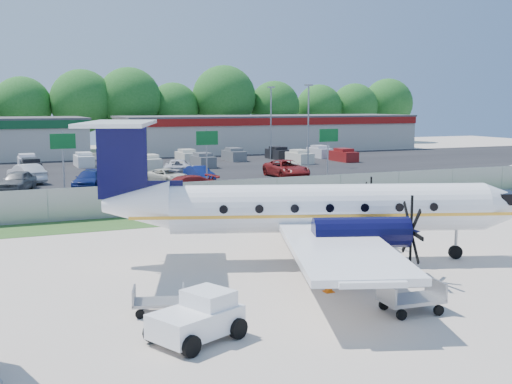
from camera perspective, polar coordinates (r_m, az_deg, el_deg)
name	(u,v)px	position (r m, az deg, el deg)	size (l,w,h in m)	color
ground	(308,258)	(29.48, 4.62, -5.91)	(170.00, 170.00, 0.00)	beige
grass_verge	(218,216)	(40.25, -3.36, -2.15)	(170.00, 4.00, 0.02)	#2D561E
access_road	(186,201)	(46.81, -6.27, -0.76)	(170.00, 8.00, 0.02)	black
parking_lot	(126,172)	(67.03, -11.52, 1.73)	(170.00, 32.00, 0.02)	black
perimeter_fence	(208,196)	(41.96, -4.30, -0.37)	(120.00, 0.06, 1.99)	gray
building_east	(269,133)	(95.86, 1.13, 5.27)	(44.40, 12.40, 5.24)	beige
sign_left	(63,151)	(48.63, -16.77, 3.54)	(1.80, 0.26, 5.00)	gray
sign_mid	(207,147)	(51.04, -4.39, 4.04)	(1.80, 0.26, 5.00)	gray
sign_right	(328,143)	(55.56, 6.45, 4.33)	(1.80, 0.26, 5.00)	gray
light_pole_ne	(308,120)	(71.59, 4.68, 6.44)	(0.90, 0.35, 9.09)	gray
light_pole_se	(271,118)	(80.57, 1.33, 6.62)	(0.90, 0.35, 9.09)	gray
tree_line	(79,150)	(100.45, -15.48, 3.60)	(112.00, 6.00, 14.00)	#1D5E1B
aircraft	(319,208)	(28.54, 5.65, -1.44)	(20.35, 19.83, 6.25)	white
pushback_tug	(199,317)	(19.56, -5.10, -11.04)	(3.09, 2.77, 1.43)	white
baggage_cart_near	(411,298)	(22.51, 13.63, -9.18)	(2.11, 1.36, 1.07)	gray
baggage_cart_far	(159,301)	(22.09, -8.63, -9.58)	(1.96, 1.49, 0.91)	gray
cone_port_wing	(329,286)	(24.43, 6.47, -8.27)	(0.36, 0.36, 0.51)	#DC5906
cone_starboard_wing	(116,212)	(41.44, -12.32, -1.73)	(0.34, 0.34, 0.48)	#DC5906
road_car_mid	(183,196)	(48.98, -6.51, -0.40)	(2.20, 5.42, 1.57)	maroon
parked_car_a	(18,191)	(55.08, -20.43, 0.07)	(1.96, 4.87, 1.66)	#595B5E
parked_car_b	(89,188)	(55.60, -14.60, 0.38)	(1.97, 4.86, 1.41)	navy
parked_car_c	(168,183)	(57.19, -7.87, 0.77)	(2.13, 4.63, 1.29)	beige
parked_car_d	(199,181)	(58.39, -5.07, 0.96)	(1.46, 4.19, 1.38)	navy
parked_car_e	(287,177)	(61.27, 2.73, 1.30)	(2.77, 6.00, 1.67)	maroon
parked_car_f	(27,183)	(60.31, -19.69, 0.75)	(1.81, 5.19, 1.71)	silver
parked_car_g	(178,175)	(63.55, -6.98, 1.49)	(2.63, 5.71, 1.59)	silver
far_parking_rows	(116,168)	(71.91, -12.33, 2.11)	(56.00, 10.00, 1.60)	gray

